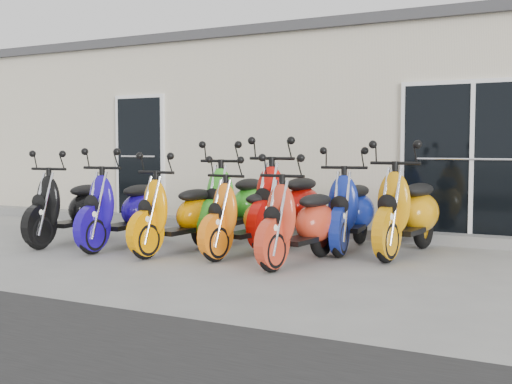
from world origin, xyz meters
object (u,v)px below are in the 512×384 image
scooter_front_orange_a (177,202)px  scooter_front_red (300,209)px  scooter_front_blue (123,198)px  scooter_back_green (236,192)px  scooter_back_red (288,192)px  scooter_front_black (69,197)px  scooter_back_blue (351,199)px  scooter_back_yellow (408,198)px  scooter_front_orange_b (245,206)px

scooter_front_orange_a → scooter_front_red: scooter_front_orange_a is taller
scooter_front_blue → scooter_back_green: bearing=44.8°
scooter_back_green → scooter_back_red: size_ratio=0.96×
scooter_front_red → scooter_back_green: size_ratio=0.89×
scooter_front_orange_a → scooter_front_black: bearing=-173.2°
scooter_back_blue → scooter_back_yellow: size_ratio=0.95×
scooter_front_orange_b → scooter_back_yellow: bearing=36.5°
scooter_front_orange_a → scooter_back_red: 1.55m
scooter_front_blue → scooter_front_red: bearing=-2.3°
scooter_back_green → scooter_front_blue: bearing=-135.4°
scooter_front_orange_a → scooter_back_yellow: bearing=28.7°
scooter_front_black → scooter_front_orange_b: bearing=1.4°
scooter_front_black → scooter_back_red: 3.09m
scooter_front_blue → scooter_back_red: size_ratio=0.90×
scooter_front_blue → scooter_front_orange_b: scooter_front_blue is taller
scooter_front_red → scooter_back_blue: scooter_back_blue is taller
scooter_front_blue → scooter_back_blue: size_ratio=0.99×
scooter_front_orange_b → scooter_front_red: bearing=-7.2°
scooter_front_red → scooter_back_green: bearing=147.9°
scooter_back_blue → scooter_back_yellow: bearing=-10.5°
scooter_front_black → scooter_front_orange_a: bearing=-2.8°
scooter_front_orange_a → scooter_back_green: (0.21, 1.18, 0.07)m
scooter_front_orange_a → scooter_front_red: size_ratio=1.01×
scooter_front_blue → scooter_back_red: (1.94, 1.13, 0.07)m
scooter_front_blue → scooter_back_red: bearing=28.6°
scooter_back_blue → scooter_back_yellow: (0.76, -0.05, 0.04)m
scooter_back_red → scooter_back_yellow: (1.65, 0.04, -0.03)m
scooter_front_blue → scooter_front_orange_a: 0.90m
scooter_back_green → scooter_front_black: bearing=-150.4°
scooter_front_blue → scooter_back_green: 1.61m
scooter_front_black → scooter_front_blue: size_ratio=0.98×
scooter_front_black → scooter_back_blue: bearing=14.5°
scooter_front_orange_a → scooter_back_red: size_ratio=0.87×
scooter_front_red → scooter_back_yellow: (0.96, 1.20, 0.08)m
scooter_front_orange_a → scooter_back_red: (1.04, 1.14, 0.10)m
scooter_front_blue → scooter_back_yellow: bearing=16.4°
scooter_front_red → scooter_back_blue: size_ratio=0.94×
scooter_front_orange_b → scooter_back_yellow: size_ratio=0.87×
scooter_back_yellow → scooter_back_green: bearing=-174.1°
scooter_back_red → scooter_front_orange_b: bearing=-98.3°
scooter_front_orange_a → scooter_front_orange_b: 0.91m
scooter_back_yellow → scooter_front_orange_b: bearing=-146.3°
scooter_front_red → scooter_back_red: 1.36m
scooter_front_orange_a → scooter_back_yellow: 2.94m
scooter_front_black → scooter_front_orange_b: 2.70m
scooter_front_orange_b → scooter_front_red: scooter_front_red is taller
scooter_front_black → scooter_back_yellow: 4.66m
scooter_front_black → scooter_back_yellow: bearing=10.8°
scooter_front_black → scooter_front_blue: (0.90, 0.06, 0.02)m
scooter_front_red → scooter_back_blue: 1.27m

